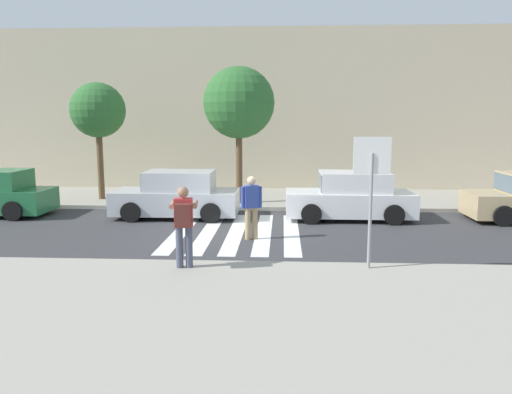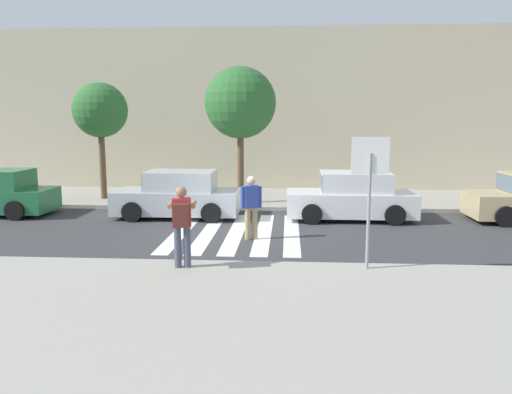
{
  "view_description": "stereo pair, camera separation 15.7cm",
  "coord_description": "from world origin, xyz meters",
  "px_view_note": "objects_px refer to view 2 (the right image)",
  "views": [
    {
      "loc": [
        1.33,
        -13.85,
        3.25
      ],
      "look_at": [
        0.6,
        -0.2,
        1.1
      ],
      "focal_mm": 35.0,
      "sensor_mm": 36.0,
      "label": 1
    },
    {
      "loc": [
        1.48,
        -13.84,
        3.25
      ],
      "look_at": [
        0.6,
        -0.2,
        1.1
      ],
      "focal_mm": 35.0,
      "sensor_mm": 36.0,
      "label": 2
    }
  ],
  "objects_px": {
    "photographer_with_backpack": "(182,220)",
    "street_tree_center": "(240,103)",
    "parked_car_silver": "(178,196)",
    "parked_car_white": "(352,197)",
    "pedestrian_crossing": "(251,204)",
    "stop_sign": "(370,173)",
    "street_tree_west": "(100,111)"
  },
  "relations": [
    {
      "from": "stop_sign",
      "to": "parked_car_white",
      "type": "height_order",
      "value": "stop_sign"
    },
    {
      "from": "photographer_with_backpack",
      "to": "pedestrian_crossing",
      "type": "xyz_separation_m",
      "value": [
        1.22,
        3.15,
        -0.19
      ]
    },
    {
      "from": "stop_sign",
      "to": "parked_car_silver",
      "type": "bearing_deg",
      "value": 132.09
    },
    {
      "from": "photographer_with_backpack",
      "to": "stop_sign",
      "type": "bearing_deg",
      "value": 3.0
    },
    {
      "from": "parked_car_silver",
      "to": "street_tree_west",
      "type": "xyz_separation_m",
      "value": [
        -3.6,
        2.85,
        2.82
      ]
    },
    {
      "from": "stop_sign",
      "to": "pedestrian_crossing",
      "type": "height_order",
      "value": "stop_sign"
    },
    {
      "from": "parked_car_silver",
      "to": "street_tree_west",
      "type": "height_order",
      "value": "street_tree_west"
    },
    {
      "from": "photographer_with_backpack",
      "to": "parked_car_white",
      "type": "xyz_separation_m",
      "value": [
        4.27,
        6.07,
        -0.44
      ]
    },
    {
      "from": "photographer_with_backpack",
      "to": "parked_car_silver",
      "type": "relative_size",
      "value": 0.42
    },
    {
      "from": "parked_car_silver",
      "to": "parked_car_white",
      "type": "distance_m",
      "value": 5.7
    },
    {
      "from": "pedestrian_crossing",
      "to": "parked_car_silver",
      "type": "bearing_deg",
      "value": 132.13
    },
    {
      "from": "stop_sign",
      "to": "pedestrian_crossing",
      "type": "relative_size",
      "value": 1.59
    },
    {
      "from": "pedestrian_crossing",
      "to": "photographer_with_backpack",
      "type": "bearing_deg",
      "value": -111.16
    },
    {
      "from": "parked_car_silver",
      "to": "street_tree_center",
      "type": "relative_size",
      "value": 0.82
    },
    {
      "from": "parked_car_silver",
      "to": "parked_car_white",
      "type": "xyz_separation_m",
      "value": [
        5.7,
        0.0,
        0.0
      ]
    },
    {
      "from": "parked_car_silver",
      "to": "parked_car_white",
      "type": "relative_size",
      "value": 1.0
    },
    {
      "from": "photographer_with_backpack",
      "to": "street_tree_center",
      "type": "xyz_separation_m",
      "value": [
        0.44,
        8.28,
        2.64
      ]
    },
    {
      "from": "photographer_with_backpack",
      "to": "parked_car_white",
      "type": "relative_size",
      "value": 0.42
    },
    {
      "from": "parked_car_white",
      "to": "photographer_with_backpack",
      "type": "bearing_deg",
      "value": -125.09
    },
    {
      "from": "street_tree_west",
      "to": "street_tree_center",
      "type": "relative_size",
      "value": 0.9
    },
    {
      "from": "photographer_with_backpack",
      "to": "street_tree_west",
      "type": "xyz_separation_m",
      "value": [
        -5.03,
        8.92,
        2.37
      ]
    },
    {
      "from": "parked_car_white",
      "to": "street_tree_west",
      "type": "distance_m",
      "value": 10.13
    },
    {
      "from": "pedestrian_crossing",
      "to": "parked_car_white",
      "type": "bearing_deg",
      "value": 43.83
    },
    {
      "from": "parked_car_silver",
      "to": "photographer_with_backpack",
      "type": "bearing_deg",
      "value": -76.76
    },
    {
      "from": "pedestrian_crossing",
      "to": "street_tree_center",
      "type": "height_order",
      "value": "street_tree_center"
    },
    {
      "from": "photographer_with_backpack",
      "to": "street_tree_west",
      "type": "relative_size",
      "value": 0.38
    },
    {
      "from": "parked_car_silver",
      "to": "street_tree_west",
      "type": "distance_m",
      "value": 5.39
    },
    {
      "from": "parked_car_silver",
      "to": "street_tree_west",
      "type": "bearing_deg",
      "value": 141.67
    },
    {
      "from": "stop_sign",
      "to": "photographer_with_backpack",
      "type": "relative_size",
      "value": 1.59
    },
    {
      "from": "photographer_with_backpack",
      "to": "street_tree_center",
      "type": "relative_size",
      "value": 0.35
    },
    {
      "from": "pedestrian_crossing",
      "to": "parked_car_white",
      "type": "distance_m",
      "value": 4.23
    },
    {
      "from": "pedestrian_crossing",
      "to": "street_tree_center",
      "type": "distance_m",
      "value": 5.91
    }
  ]
}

